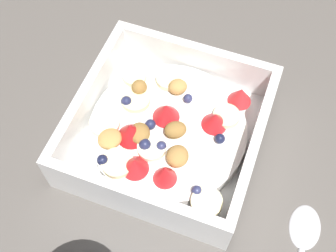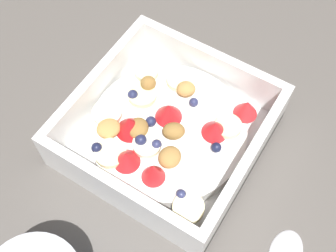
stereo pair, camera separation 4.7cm
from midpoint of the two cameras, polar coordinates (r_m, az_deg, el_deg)
ground_plane at (r=0.50m, az=2.73°, el=-0.64°), size 2.40×2.40×0.00m
fruit_bowl at (r=0.47m, az=2.69°, el=-0.89°), size 0.20×0.20×0.06m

